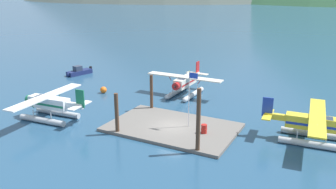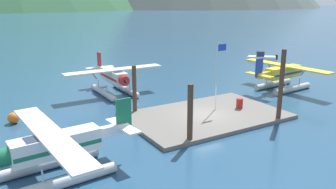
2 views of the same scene
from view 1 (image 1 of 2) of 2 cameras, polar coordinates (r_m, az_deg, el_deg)
ground_plane at (r=35.46m, az=0.73°, el=-5.66°), size 1200.00×1200.00×0.00m
dock_platform at (r=35.40m, az=0.73°, el=-5.44°), size 12.88×8.28×0.30m
piling_near_left at (r=33.81m, az=-8.49°, el=-3.22°), size 0.39×0.39×4.18m
piling_near_right at (r=29.43m, az=5.04°, el=-4.49°), size 0.37×0.37×5.88m
piling_far_left at (r=40.06m, az=-2.76°, el=0.29°), size 0.36×0.36×4.27m
flagpole at (r=33.99m, az=3.69°, el=0.34°), size 0.95×0.10×5.83m
fuel_drum at (r=33.68m, az=5.98°, el=-5.67°), size 0.62×0.62×0.88m
mooring_buoy at (r=47.91m, az=-10.64°, el=0.76°), size 0.90×0.90×0.90m
seaplane_cream_bow_left at (r=45.84m, az=2.85°, el=1.76°), size 10.40×7.98×3.84m
seaplane_yellow_stbd_fwd at (r=34.62m, az=22.88°, el=-4.86°), size 7.97×10.48×3.84m
seaplane_white_port_aft at (r=39.57m, az=-19.07°, el=-1.73°), size 7.97×10.48×3.84m
boat_navy_open_west at (r=59.11m, az=-14.57°, el=3.67°), size 2.48×4.80×1.50m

